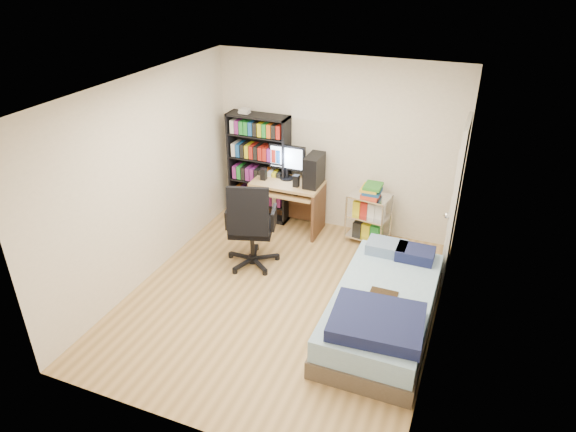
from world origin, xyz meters
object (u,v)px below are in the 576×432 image
at_px(office_chair, 252,240).
at_px(bed, 382,309).
at_px(computer_desk, 295,186).
at_px(media_shelf, 259,166).

xyz_separation_m(office_chair, bed, (1.86, -0.63, -0.12)).
distance_m(computer_desk, office_chair, 1.20).
relative_size(computer_desk, office_chair, 1.05).
distance_m(office_chair, bed, 1.97).
distance_m(media_shelf, office_chair, 1.45).
bearing_deg(bed, media_shelf, 140.50).
xyz_separation_m(media_shelf, bed, (2.33, -1.92, -0.57)).
bearing_deg(media_shelf, computer_desk, -12.75).
xyz_separation_m(computer_desk, office_chair, (-0.16, -1.15, -0.30)).
height_order(office_chair, bed, office_chair).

